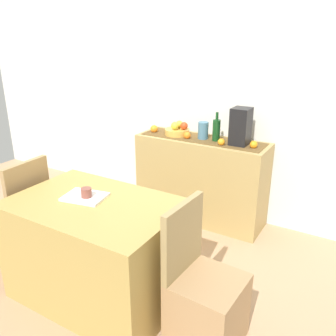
# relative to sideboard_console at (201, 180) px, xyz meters

# --- Properties ---
(ground_plane) EXTENTS (6.40, 6.40, 0.02)m
(ground_plane) POSITION_rel_sideboard_console_xyz_m (-0.06, -0.92, -0.43)
(ground_plane) COLOR tan
(ground_plane) RESTS_ON ground
(room_wall_rear) EXTENTS (6.40, 0.06, 2.70)m
(room_wall_rear) POSITION_rel_sideboard_console_xyz_m (-0.06, 0.26, 0.93)
(room_wall_rear) COLOR silver
(room_wall_rear) RESTS_ON ground
(sideboard_console) EXTENTS (1.29, 0.42, 0.85)m
(sideboard_console) POSITION_rel_sideboard_console_xyz_m (0.00, 0.00, 0.00)
(sideboard_console) COLOR tan
(sideboard_console) RESTS_ON ground
(table_runner) EXTENTS (1.22, 0.32, 0.01)m
(table_runner) POSITION_rel_sideboard_console_xyz_m (0.00, 0.00, 0.43)
(table_runner) COLOR brown
(table_runner) RESTS_ON sideboard_console
(fruit_bowl) EXTENTS (0.24, 0.24, 0.06)m
(fruit_bowl) POSITION_rel_sideboard_console_xyz_m (-0.28, 0.00, 0.46)
(fruit_bowl) COLOR gold
(fruit_bowl) RESTS_ON table_runner
(apple_center) EXTENTS (0.08, 0.08, 0.08)m
(apple_center) POSITION_rel_sideboard_console_xyz_m (-0.29, -0.03, 0.53)
(apple_center) COLOR gold
(apple_center) RESTS_ON fruit_bowl
(apple_front) EXTENTS (0.08, 0.08, 0.08)m
(apple_front) POSITION_rel_sideboard_console_xyz_m (-0.21, 0.02, 0.53)
(apple_front) COLOR #BC3E19
(apple_front) RESTS_ON fruit_bowl
(apple_right) EXTENTS (0.07, 0.07, 0.07)m
(apple_right) POSITION_rel_sideboard_console_xyz_m (-0.28, 0.06, 0.52)
(apple_right) COLOR gold
(apple_right) RESTS_ON fruit_bowl
(wine_bottle) EXTENTS (0.07, 0.07, 0.28)m
(wine_bottle) POSITION_rel_sideboard_console_xyz_m (0.14, -0.00, 0.53)
(wine_bottle) COLOR #12401A
(wine_bottle) RESTS_ON sideboard_console
(coffee_maker) EXTENTS (0.16, 0.18, 0.34)m
(coffee_maker) POSITION_rel_sideboard_console_xyz_m (0.38, 0.00, 0.59)
(coffee_maker) COLOR black
(coffee_maker) RESTS_ON sideboard_console
(ceramic_vase) EXTENTS (0.10, 0.10, 0.17)m
(ceramic_vase) POSITION_rel_sideboard_console_xyz_m (0.01, 0.00, 0.51)
(ceramic_vase) COLOR teal
(ceramic_vase) RESTS_ON sideboard_console
(orange_loose_end) EXTENTS (0.07, 0.07, 0.07)m
(orange_loose_end) POSITION_rel_sideboard_console_xyz_m (0.52, -0.04, 0.46)
(orange_loose_end) COLOR orange
(orange_loose_end) RESTS_ON sideboard_console
(orange_loose_mid) EXTENTS (0.07, 0.07, 0.07)m
(orange_loose_mid) POSITION_rel_sideboard_console_xyz_m (-0.13, -0.07, 0.46)
(orange_loose_mid) COLOR orange
(orange_loose_mid) RESTS_ON sideboard_console
(orange_loose_far) EXTENTS (0.08, 0.08, 0.08)m
(orange_loose_far) POSITION_rel_sideboard_console_xyz_m (-0.53, -0.03, 0.46)
(orange_loose_far) COLOR orange
(orange_loose_far) RESTS_ON sideboard_console
(orange_loose_near_bowl) EXTENTS (0.06, 0.06, 0.06)m
(orange_loose_near_bowl) POSITION_rel_sideboard_console_xyz_m (0.24, -0.10, 0.46)
(orange_loose_near_bowl) COLOR orange
(orange_loose_near_bowl) RESTS_ON sideboard_console
(dining_table) EXTENTS (1.15, 0.77, 0.74)m
(dining_table) POSITION_rel_sideboard_console_xyz_m (-0.12, -1.42, -0.05)
(dining_table) COLOR tan
(dining_table) RESTS_ON ground
(open_book) EXTENTS (0.32, 0.26, 0.02)m
(open_book) POSITION_rel_sideboard_console_xyz_m (-0.22, -1.40, 0.32)
(open_book) COLOR white
(open_book) RESTS_ON dining_table
(coffee_cup) EXTENTS (0.07, 0.07, 0.08)m
(coffee_cup) POSITION_rel_sideboard_console_xyz_m (-0.19, -1.41, 0.36)
(coffee_cup) COLOR brown
(coffee_cup) RESTS_ON dining_table
(chair_near_window) EXTENTS (0.41, 0.41, 0.90)m
(chair_near_window) POSITION_rel_sideboard_console_xyz_m (-0.96, -1.42, -0.16)
(chair_near_window) COLOR #9F844B
(chair_near_window) RESTS_ON ground
(chair_by_corner) EXTENTS (0.42, 0.42, 0.90)m
(chair_by_corner) POSITION_rel_sideboard_console_xyz_m (0.72, -1.42, -0.16)
(chair_by_corner) COLOR #A88156
(chair_by_corner) RESTS_ON ground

